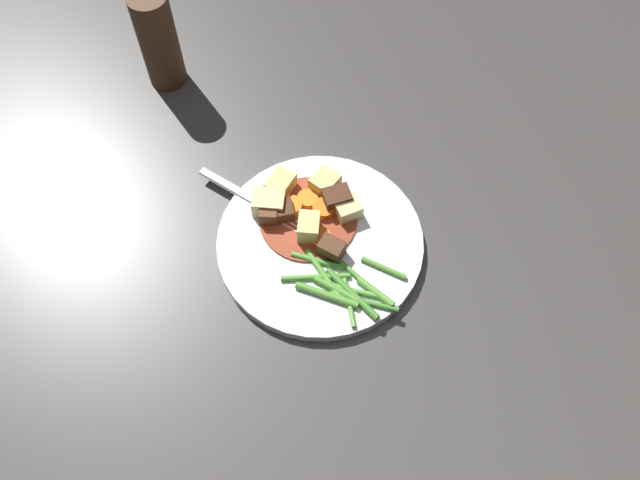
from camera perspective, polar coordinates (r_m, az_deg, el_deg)
name	(u,v)px	position (r m, az deg, el deg)	size (l,w,h in m)	color
ground_plane	(320,246)	(0.85, 0.00, -0.49)	(3.00, 3.00, 0.00)	#423F3D
dinner_plate	(320,243)	(0.85, 0.00, -0.25)	(0.26, 0.26, 0.01)	white
stew_sauce	(308,219)	(0.86, -1.00, 1.81)	(0.12, 0.12, 0.00)	#93381E
carrot_slice_0	(323,234)	(0.84, 0.22, 0.50)	(0.03, 0.03, 0.01)	orange
carrot_slice_1	(307,199)	(0.87, -1.11, 3.42)	(0.03, 0.03, 0.01)	orange
carrot_slice_2	(277,198)	(0.87, -3.65, 3.56)	(0.03, 0.03, 0.01)	orange
carrot_slice_3	(324,209)	(0.86, 0.31, 2.61)	(0.03, 0.03, 0.01)	orange
carrot_slice_4	(292,206)	(0.86, -2.35, 2.83)	(0.03, 0.03, 0.01)	orange
potato_chunk_0	(325,183)	(0.87, 0.43, 4.79)	(0.03, 0.03, 0.03)	#E5CC7A
potato_chunk_1	(269,203)	(0.85, -4.32, 3.11)	(0.03, 0.04, 0.03)	#EAD68C
potato_chunk_2	(281,185)	(0.87, -3.32, 4.67)	(0.03, 0.04, 0.02)	#E5CC7A
potato_chunk_3	(348,209)	(0.85, 2.34, 2.62)	(0.03, 0.03, 0.02)	#EAD68C
potato_chunk_4	(309,228)	(0.83, -0.94, 1.04)	(0.03, 0.03, 0.03)	#E5CC7A
meat_chunk_0	(269,214)	(0.85, -4.33, 2.18)	(0.02, 0.02, 0.02)	brown
meat_chunk_1	(281,211)	(0.85, -3.25, 2.41)	(0.03, 0.03, 0.02)	#4C2B19
meat_chunk_2	(337,199)	(0.86, 1.42, 3.45)	(0.03, 0.03, 0.03)	#4C2B19
meat_chunk_3	(332,249)	(0.82, 0.97, -0.73)	(0.03, 0.02, 0.02)	#56331E
green_bean_0	(352,294)	(0.80, 2.72, -4.54)	(0.01, 0.01, 0.08)	#4C8E33
green_bean_1	(376,292)	(0.81, 4.69, -4.37)	(0.01, 0.01, 0.05)	#66AD42
green_bean_2	(384,268)	(0.82, 5.37, -2.37)	(0.01, 0.01, 0.06)	#599E38
green_bean_3	(357,292)	(0.81, 3.13, -4.35)	(0.01, 0.01, 0.06)	#66AD42
green_bean_4	(349,303)	(0.80, 2.47, -5.27)	(0.01, 0.01, 0.06)	#66AD42
green_bean_5	(364,302)	(0.80, 3.74, -5.18)	(0.01, 0.01, 0.08)	#4C8E33
green_bean_6	(323,274)	(0.82, 0.27, -2.87)	(0.01, 0.01, 0.07)	#599E38
green_bean_7	(318,261)	(0.82, -0.19, -1.76)	(0.01, 0.01, 0.07)	#599E38
green_bean_8	(338,289)	(0.81, 1.55, -4.15)	(0.01, 0.01, 0.06)	#599E38
green_bean_9	(316,277)	(0.81, -0.37, -3.14)	(0.01, 0.01, 0.08)	#599E38
green_bean_10	(352,272)	(0.82, 2.71, -2.69)	(0.01, 0.01, 0.08)	#599E38
green_bean_11	(327,295)	(0.80, 0.59, -4.66)	(0.01, 0.01, 0.08)	#599E38
fork	(259,203)	(0.87, -5.12, 3.11)	(0.14, 0.13, 0.00)	silver
pepper_mill	(158,40)	(0.99, -13.42, 16.00)	(0.05, 0.05, 0.15)	#4C2D19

